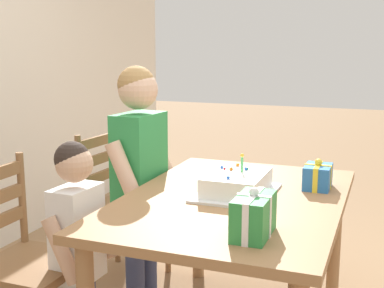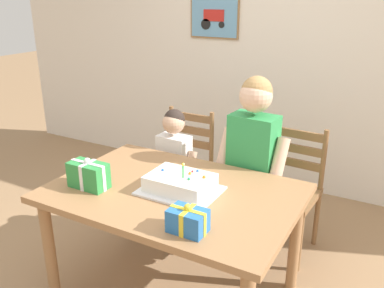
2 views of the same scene
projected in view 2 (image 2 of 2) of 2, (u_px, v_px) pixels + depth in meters
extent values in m
cube|color=silver|center=(282.00, 52.00, 3.76)|extent=(6.40, 0.08, 2.60)
cube|color=olive|center=(214.00, 18.00, 3.93)|extent=(0.51, 0.02, 0.39)
cube|color=#669EC6|center=(214.00, 18.00, 3.92)|extent=(0.48, 0.01, 0.36)
cube|color=red|center=(214.00, 15.00, 3.91)|extent=(0.22, 0.01, 0.11)
cylinder|color=black|center=(206.00, 24.00, 3.98)|extent=(0.10, 0.01, 0.10)
cylinder|color=black|center=(221.00, 25.00, 3.90)|extent=(0.06, 0.01, 0.06)
cube|color=#9E7047|center=(174.00, 193.00, 2.39)|extent=(1.42, 0.98, 0.04)
cylinder|color=#9E7047|center=(50.00, 252.00, 2.47)|extent=(0.07, 0.07, 0.70)
cylinder|color=#9E7047|center=(132.00, 196.00, 3.14)|extent=(0.07, 0.07, 0.70)
cylinder|color=#9E7047|center=(295.00, 242.00, 2.57)|extent=(0.07, 0.07, 0.70)
cube|color=silver|center=(180.00, 191.00, 2.36)|extent=(0.44, 0.34, 0.01)
cube|color=white|center=(180.00, 183.00, 2.34)|extent=(0.36, 0.26, 0.09)
cylinder|color=#56C666|center=(183.00, 172.00, 2.29)|extent=(0.01, 0.01, 0.07)
sphere|color=yellow|center=(183.00, 164.00, 2.28)|extent=(0.02, 0.02, 0.02)
sphere|color=orange|center=(190.00, 173.00, 2.34)|extent=(0.02, 0.02, 0.02)
sphere|color=blue|center=(198.00, 171.00, 2.38)|extent=(0.02, 0.02, 0.02)
sphere|color=red|center=(192.00, 171.00, 2.37)|extent=(0.01, 0.01, 0.01)
sphere|color=blue|center=(163.00, 170.00, 2.39)|extent=(0.02, 0.02, 0.02)
sphere|color=green|center=(189.00, 179.00, 2.27)|extent=(0.01, 0.01, 0.01)
sphere|color=orange|center=(204.00, 177.00, 2.29)|extent=(0.02, 0.02, 0.02)
sphere|color=blue|center=(189.00, 179.00, 2.28)|extent=(0.02, 0.02, 0.02)
cube|color=#286BB7|center=(188.00, 221.00, 1.96)|extent=(0.18, 0.12, 0.11)
cube|color=yellow|center=(188.00, 221.00, 1.96)|extent=(0.19, 0.02, 0.12)
cube|color=yellow|center=(188.00, 221.00, 1.96)|extent=(0.02, 0.13, 0.12)
sphere|color=yellow|center=(188.00, 207.00, 1.93)|extent=(0.04, 0.04, 0.04)
cube|color=#2D8E42|center=(89.00, 175.00, 2.40)|extent=(0.23, 0.12, 0.15)
cube|color=white|center=(89.00, 175.00, 2.40)|extent=(0.24, 0.02, 0.16)
cube|color=white|center=(89.00, 175.00, 2.40)|extent=(0.02, 0.13, 0.16)
sphere|color=white|center=(87.00, 161.00, 2.36)|extent=(0.04, 0.04, 0.04)
cube|color=brown|center=(180.00, 170.00, 3.35)|extent=(0.42, 0.42, 0.04)
cylinder|color=brown|center=(189.00, 212.00, 3.19)|extent=(0.04, 0.04, 0.43)
cylinder|color=brown|center=(148.00, 200.00, 3.36)|extent=(0.04, 0.04, 0.43)
cylinder|color=brown|center=(211.00, 192.00, 3.50)|extent=(0.04, 0.04, 0.43)
cylinder|color=brown|center=(173.00, 183.00, 3.67)|extent=(0.04, 0.04, 0.43)
cylinder|color=brown|center=(212.00, 139.00, 3.33)|extent=(0.04, 0.04, 0.45)
cylinder|color=brown|center=(172.00, 132.00, 3.51)|extent=(0.04, 0.04, 0.45)
cube|color=brown|center=(191.00, 143.00, 3.44)|extent=(0.36, 0.02, 0.06)
cube|color=brown|center=(191.00, 130.00, 3.41)|extent=(0.36, 0.02, 0.06)
cube|color=brown|center=(191.00, 117.00, 3.37)|extent=(0.36, 0.02, 0.06)
cube|color=brown|center=(286.00, 195.00, 2.95)|extent=(0.45, 0.45, 0.04)
cylinder|color=brown|center=(300.00, 244.00, 2.78)|extent=(0.04, 0.04, 0.43)
cylinder|color=brown|center=(248.00, 227.00, 2.98)|extent=(0.04, 0.04, 0.43)
cylinder|color=brown|center=(316.00, 219.00, 3.08)|extent=(0.04, 0.04, 0.43)
cylinder|color=brown|center=(269.00, 206.00, 3.28)|extent=(0.04, 0.04, 0.43)
cylinder|color=brown|center=(323.00, 160.00, 2.92)|extent=(0.04, 0.04, 0.45)
cylinder|color=brown|center=(273.00, 150.00, 3.11)|extent=(0.04, 0.04, 0.45)
cube|color=brown|center=(297.00, 163.00, 3.04)|extent=(0.36, 0.05, 0.06)
cube|color=brown|center=(298.00, 149.00, 3.00)|extent=(0.36, 0.05, 0.06)
cube|color=brown|center=(299.00, 134.00, 2.96)|extent=(0.36, 0.05, 0.06)
cylinder|color=#38426B|center=(258.00, 228.00, 2.91)|extent=(0.11, 0.11, 0.50)
cylinder|color=#38426B|center=(240.00, 222.00, 2.98)|extent=(0.11, 0.11, 0.50)
cube|color=#2D934C|center=(253.00, 156.00, 2.76)|extent=(0.32, 0.21, 0.57)
cylinder|color=#E0B293|center=(278.00, 167.00, 2.63)|extent=(0.10, 0.24, 0.38)
cylinder|color=#E0B293|center=(224.00, 154.00, 2.84)|extent=(0.10, 0.24, 0.38)
sphere|color=#E0B293|center=(256.00, 96.00, 2.61)|extent=(0.21, 0.21, 0.21)
sphere|color=#A87F4C|center=(257.00, 92.00, 2.61)|extent=(0.20, 0.20, 0.20)
cylinder|color=#38426B|center=(181.00, 213.00, 3.22)|extent=(0.08, 0.08, 0.38)
cylinder|color=#38426B|center=(169.00, 209.00, 3.27)|extent=(0.08, 0.08, 0.38)
cube|color=white|center=(174.00, 163.00, 3.10)|extent=(0.24, 0.16, 0.44)
cylinder|color=tan|center=(189.00, 171.00, 3.01)|extent=(0.07, 0.18, 0.29)
cylinder|color=tan|center=(156.00, 162.00, 3.16)|extent=(0.07, 0.18, 0.29)
sphere|color=tan|center=(174.00, 123.00, 2.99)|extent=(0.16, 0.16, 0.16)
sphere|color=#2D231E|center=(174.00, 120.00, 2.99)|extent=(0.16, 0.16, 0.16)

